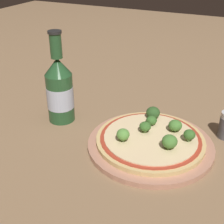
# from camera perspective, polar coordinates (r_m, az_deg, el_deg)

# --- Properties ---
(ground_plane) EXTENTS (3.00, 3.00, 0.00)m
(ground_plane) POSITION_cam_1_polar(r_m,az_deg,el_deg) (0.73, 7.01, -5.40)
(ground_plane) COLOR #846647
(plate) EXTENTS (0.28, 0.28, 0.01)m
(plate) POSITION_cam_1_polar(r_m,az_deg,el_deg) (0.71, 7.01, -5.91)
(plate) COLOR tan
(plate) RESTS_ON ground_plane
(pizza) EXTENTS (0.24, 0.24, 0.01)m
(pizza) POSITION_cam_1_polar(r_m,az_deg,el_deg) (0.71, 7.02, -4.96)
(pizza) COLOR tan
(pizza) RESTS_ON plate
(broccoli_floret_0) EXTENTS (0.03, 0.03, 0.03)m
(broccoli_floret_0) POSITION_cam_1_polar(r_m,az_deg,el_deg) (0.66, 10.50, -5.33)
(broccoli_floret_0) COLOR #6B8E51
(broccoli_floret_0) RESTS_ON pizza
(broccoli_floret_1) EXTENTS (0.03, 0.03, 0.03)m
(broccoli_floret_1) POSITION_cam_1_polar(r_m,az_deg,el_deg) (0.77, 7.52, -0.12)
(broccoli_floret_1) COLOR #6B8E51
(broccoli_floret_1) RESTS_ON pizza
(broccoli_floret_2) EXTENTS (0.03, 0.03, 0.03)m
(broccoli_floret_2) POSITION_cam_1_polar(r_m,az_deg,el_deg) (0.72, 11.50, -2.41)
(broccoli_floret_2) COLOR #6B8E51
(broccoli_floret_2) RESTS_ON pizza
(broccoli_floret_3) EXTENTS (0.03, 0.03, 0.03)m
(broccoli_floret_3) POSITION_cam_1_polar(r_m,az_deg,el_deg) (0.71, 6.09, -2.66)
(broccoli_floret_3) COLOR #6B8E51
(broccoli_floret_3) RESTS_ON pizza
(broccoli_floret_4) EXTENTS (0.03, 0.03, 0.03)m
(broccoli_floret_4) POSITION_cam_1_polar(r_m,az_deg,el_deg) (0.68, 2.03, -4.14)
(broccoli_floret_4) COLOR #6B8E51
(broccoli_floret_4) RESTS_ON pizza
(broccoli_floret_5) EXTENTS (0.03, 0.03, 0.03)m
(broccoli_floret_5) POSITION_cam_1_polar(r_m,az_deg,el_deg) (0.70, 14.01, -3.97)
(broccoli_floret_5) COLOR #6B8E51
(broccoli_floret_5) RESTS_ON pizza
(broccoli_floret_6) EXTENTS (0.03, 0.03, 0.02)m
(broccoli_floret_6) POSITION_cam_1_polar(r_m,az_deg,el_deg) (0.74, 7.23, -1.53)
(broccoli_floret_6) COLOR #6B8E51
(broccoli_floret_6) RESTS_ON pizza
(beer_bottle) EXTENTS (0.07, 0.07, 0.23)m
(beer_bottle) POSITION_cam_1_polar(r_m,az_deg,el_deg) (0.79, -9.40, 4.17)
(beer_bottle) COLOR #234C28
(beer_bottle) RESTS_ON ground_plane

